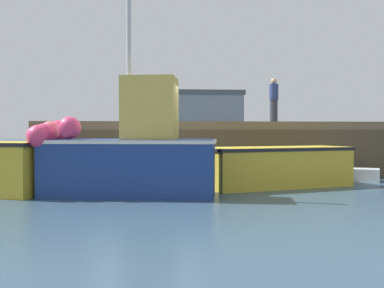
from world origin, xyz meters
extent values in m
cube|color=#334C60|center=(0.00, 0.00, -0.05)|extent=(120.00, 160.00, 0.10)
cube|color=brown|center=(3.46, 6.07, 1.64)|extent=(13.95, 7.14, 0.25)
cube|color=#4E402E|center=(3.46, 2.62, 0.76)|extent=(13.95, 0.24, 1.52)
cylinder|color=#4E402E|center=(-3.11, 2.71, 0.76)|extent=(0.32, 0.32, 1.52)
cylinder|color=#4E402E|center=(3.46, 2.71, 0.76)|extent=(0.32, 0.32, 1.52)
cylinder|color=#4E402E|center=(-0.72, 9.42, 0.76)|extent=(0.32, 0.32, 1.52)
cylinder|color=#4E402E|center=(7.65, 9.42, 0.76)|extent=(0.32, 0.32, 1.52)
cylinder|color=#4E402E|center=(0.18, 2.71, 0.76)|extent=(6.60, 0.16, 1.37)
cube|color=navy|center=(-0.43, -0.99, 0.64)|extent=(4.02, 1.99, 1.28)
cube|color=silver|center=(-0.43, -0.99, 1.23)|extent=(4.10, 2.03, 0.08)
cube|color=gold|center=(0.05, -1.07, 1.97)|extent=(1.34, 1.24, 1.39)
cylinder|color=#B7B7BC|center=(-0.43, -0.99, 3.73)|extent=(0.10, 0.10, 2.13)
sphere|color=#DB3866|center=(-2.37, -1.21, 1.35)|extent=(0.51, 0.51, 0.51)
sphere|color=#EA5B70|center=(-2.21, -0.78, 1.47)|extent=(0.45, 0.45, 0.45)
sphere|color=#DB3866|center=(-2.29, -0.66, 1.49)|extent=(0.34, 0.34, 0.34)
sphere|color=#DB3866|center=(-1.87, -0.38, 1.44)|extent=(0.35, 0.35, 0.35)
sphere|color=#DB3866|center=(-2.28, -1.14, 1.41)|extent=(0.45, 0.45, 0.45)
sphere|color=#DB3866|center=(-2.10, -0.49, 1.47)|extent=(0.50, 0.50, 0.50)
sphere|color=#DB3866|center=(-1.69, -1.25, 1.54)|extent=(0.49, 0.49, 0.49)
cube|color=gold|center=(3.38, 0.34, 0.52)|extent=(4.09, 2.43, 1.05)
cube|color=black|center=(3.38, 0.34, 1.00)|extent=(4.17, 2.48, 0.08)
cube|color=silver|center=(5.83, 1.66, 0.18)|extent=(1.95, 1.42, 0.37)
cube|color=#7F6647|center=(5.83, 1.66, 0.39)|extent=(0.36, 0.60, 0.04)
cylinder|color=#2D3342|center=(4.70, 5.57, 2.21)|extent=(0.29, 0.29, 0.88)
cylinder|color=navy|center=(4.70, 5.57, 2.94)|extent=(0.34, 0.34, 0.59)
sphere|color=tan|center=(4.70, 5.57, 3.35)|extent=(0.22, 0.22, 0.22)
cube|color=gray|center=(5.85, 39.58, 2.70)|extent=(8.61, 4.37, 5.40)
cube|color=#494C4F|center=(5.85, 39.58, 5.65)|extent=(8.96, 4.54, 0.50)
camera|label=1|loc=(0.03, -11.53, 1.46)|focal=43.36mm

